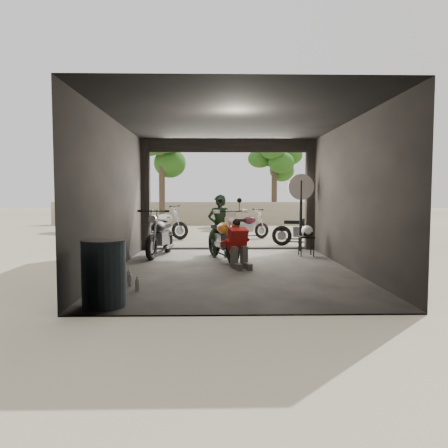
{
  "coord_description": "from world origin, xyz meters",
  "views": [
    {
      "loc": [
        -0.4,
        -9.27,
        1.65
      ],
      "look_at": [
        -0.18,
        0.6,
        0.96
      ],
      "focal_mm": 35.0,
      "sensor_mm": 36.0,
      "label": 1
    }
  ],
  "objects_px": {
    "rider": "(220,227)",
    "sign_post": "(301,200)",
    "oil_drum": "(104,274)",
    "main_bike": "(223,235)",
    "outside_bike_b": "(247,224)",
    "mechanic": "(239,245)",
    "outside_bike_a": "(162,222)",
    "stool": "(306,239)",
    "helmet": "(307,231)",
    "outside_bike_c": "(304,227)",
    "left_bike": "(160,233)"
  },
  "relations": [
    {
      "from": "mechanic",
      "to": "oil_drum",
      "type": "height_order",
      "value": "mechanic"
    },
    {
      "from": "outside_bike_b",
      "to": "helmet",
      "type": "bearing_deg",
      "value": 170.65
    },
    {
      "from": "outside_bike_b",
      "to": "outside_bike_c",
      "type": "bearing_deg",
      "value": -167.66
    },
    {
      "from": "rider",
      "to": "stool",
      "type": "xyz_separation_m",
      "value": [
        2.27,
        0.24,
        -0.35
      ]
    },
    {
      "from": "main_bike",
      "to": "stool",
      "type": "distance_m",
      "value": 2.28
    },
    {
      "from": "helmet",
      "to": "sign_post",
      "type": "relative_size",
      "value": 0.14
    },
    {
      "from": "outside_bike_b",
      "to": "mechanic",
      "type": "height_order",
      "value": "outside_bike_b"
    },
    {
      "from": "sign_post",
      "to": "helmet",
      "type": "bearing_deg",
      "value": -115.93
    },
    {
      "from": "outside_bike_b",
      "to": "oil_drum",
      "type": "distance_m",
      "value": 9.8
    },
    {
      "from": "left_bike",
      "to": "helmet",
      "type": "relative_size",
      "value": 5.82
    },
    {
      "from": "rider",
      "to": "helmet",
      "type": "distance_m",
      "value": 2.31
    },
    {
      "from": "left_bike",
      "to": "outside_bike_b",
      "type": "bearing_deg",
      "value": 68.88
    },
    {
      "from": "main_bike",
      "to": "outside_bike_b",
      "type": "xyz_separation_m",
      "value": [
        0.96,
        4.98,
        -0.09
      ]
    },
    {
      "from": "oil_drum",
      "to": "outside_bike_c",
      "type": "bearing_deg",
      "value": 58.73
    },
    {
      "from": "sign_post",
      "to": "main_bike",
      "type": "bearing_deg",
      "value": -169.24
    },
    {
      "from": "helmet",
      "to": "main_bike",
      "type": "bearing_deg",
      "value": -173.29
    },
    {
      "from": "outside_bike_b",
      "to": "mechanic",
      "type": "relative_size",
      "value": 1.54
    },
    {
      "from": "left_bike",
      "to": "outside_bike_c",
      "type": "height_order",
      "value": "left_bike"
    },
    {
      "from": "left_bike",
      "to": "rider",
      "type": "bearing_deg",
      "value": -2.2
    },
    {
      "from": "outside_bike_b",
      "to": "mechanic",
      "type": "bearing_deg",
      "value": 148.91
    },
    {
      "from": "outside_bike_b",
      "to": "outside_bike_a",
      "type": "bearing_deg",
      "value": 61.82
    },
    {
      "from": "outside_bike_a",
      "to": "mechanic",
      "type": "distance_m",
      "value": 6.83
    },
    {
      "from": "left_bike",
      "to": "helmet",
      "type": "distance_m",
      "value": 3.85
    },
    {
      "from": "main_bike",
      "to": "outside_bike_c",
      "type": "distance_m",
      "value": 3.86
    },
    {
      "from": "helmet",
      "to": "sign_post",
      "type": "height_order",
      "value": "sign_post"
    },
    {
      "from": "mechanic",
      "to": "sign_post",
      "type": "xyz_separation_m",
      "value": [
        1.91,
        2.83,
        0.94
      ]
    },
    {
      "from": "stool",
      "to": "helmet",
      "type": "distance_m",
      "value": 0.22
    },
    {
      "from": "outside_bike_b",
      "to": "helmet",
      "type": "relative_size",
      "value": 5.14
    },
    {
      "from": "outside_bike_a",
      "to": "outside_bike_b",
      "type": "relative_size",
      "value": 1.12
    },
    {
      "from": "rider",
      "to": "sign_post",
      "type": "bearing_deg",
      "value": -157.35
    },
    {
      "from": "main_bike",
      "to": "oil_drum",
      "type": "xyz_separation_m",
      "value": [
        -1.81,
        -4.42,
        -0.15
      ]
    },
    {
      "from": "main_bike",
      "to": "outside_bike_a",
      "type": "distance_m",
      "value": 5.55
    },
    {
      "from": "outside_bike_c",
      "to": "outside_bike_a",
      "type": "bearing_deg",
      "value": 79.34
    },
    {
      "from": "outside_bike_a",
      "to": "outside_bike_b",
      "type": "height_order",
      "value": "outside_bike_a"
    },
    {
      "from": "mechanic",
      "to": "sign_post",
      "type": "bearing_deg",
      "value": 37.56
    },
    {
      "from": "helmet",
      "to": "outside_bike_c",
      "type": "bearing_deg",
      "value": 71.93
    },
    {
      "from": "left_bike",
      "to": "oil_drum",
      "type": "distance_m",
      "value": 5.11
    },
    {
      "from": "outside_bike_b",
      "to": "mechanic",
      "type": "xyz_separation_m",
      "value": [
        -0.62,
        -6.23,
        -0.02
      ]
    },
    {
      "from": "outside_bike_a",
      "to": "oil_drum",
      "type": "relative_size",
      "value": 1.86
    },
    {
      "from": "main_bike",
      "to": "outside_bike_b",
      "type": "distance_m",
      "value": 5.07
    },
    {
      "from": "stool",
      "to": "helmet",
      "type": "relative_size",
      "value": 1.7
    },
    {
      "from": "sign_post",
      "to": "mechanic",
      "type": "bearing_deg",
      "value": -148.44
    },
    {
      "from": "outside_bike_b",
      "to": "oil_drum",
      "type": "xyz_separation_m",
      "value": [
        -2.76,
        -9.4,
        -0.06
      ]
    },
    {
      "from": "outside_bike_c",
      "to": "oil_drum",
      "type": "height_order",
      "value": "outside_bike_c"
    },
    {
      "from": "outside_bike_a",
      "to": "rider",
      "type": "bearing_deg",
      "value": -136.6
    },
    {
      "from": "main_bike",
      "to": "outside_bike_b",
      "type": "bearing_deg",
      "value": 61.96
    },
    {
      "from": "oil_drum",
      "to": "sign_post",
      "type": "height_order",
      "value": "sign_post"
    },
    {
      "from": "outside_bike_a",
      "to": "rider",
      "type": "distance_m",
      "value": 5.2
    },
    {
      "from": "main_bike",
      "to": "rider",
      "type": "bearing_deg",
      "value": 85.26
    },
    {
      "from": "stool",
      "to": "sign_post",
      "type": "bearing_deg",
      "value": 87.32
    }
  ]
}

